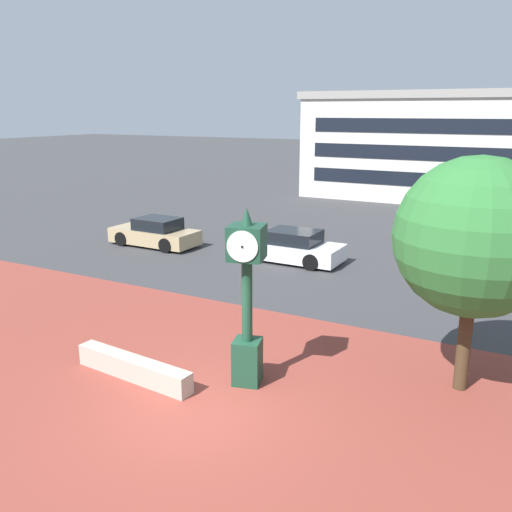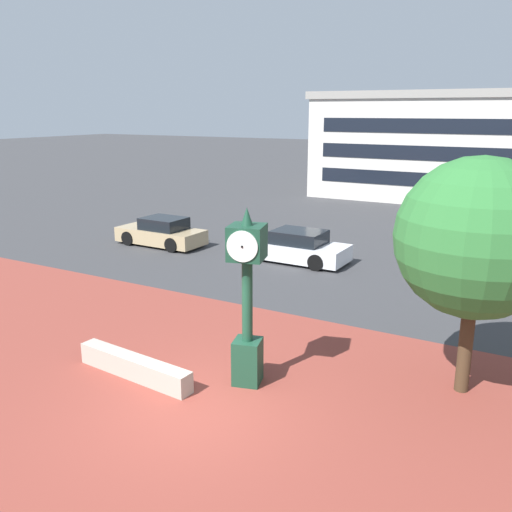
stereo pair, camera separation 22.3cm
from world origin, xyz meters
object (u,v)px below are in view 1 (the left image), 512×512
car_street_mid (155,233)px  civic_building (487,144)px  plaza_tree (485,241)px  car_street_near (290,247)px  street_clock (247,297)px

car_street_mid → civic_building: bearing=-23.9°
car_street_mid → civic_building: size_ratio=0.18×
civic_building → plaza_tree: bearing=-84.1°
car_street_near → car_street_mid: same height
civic_building → car_street_mid: bearing=-115.1°
car_street_mid → civic_building: 26.30m
plaza_tree → civic_building: 31.03m
street_clock → car_street_near: 10.50m
street_clock → plaza_tree: 5.06m
street_clock → car_street_mid: 13.66m
plaza_tree → civic_building: (-3.21, 30.87, 0.25)m
plaza_tree → civic_building: bearing=95.9°
plaza_tree → car_street_near: (-7.90, 7.72, -2.76)m
car_street_near → civic_building: (4.69, 23.15, 3.01)m
plaza_tree → car_street_mid: 16.27m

